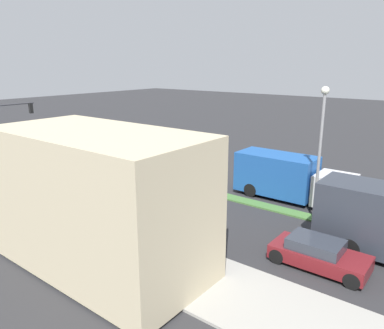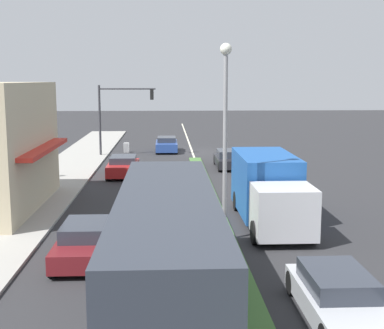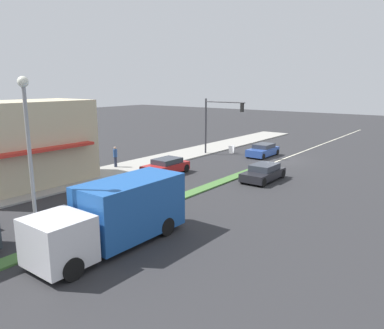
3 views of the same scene
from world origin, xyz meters
TOP-DOWN VIEW (x-y plane):
  - ground_plane at (0.00, 18.00)m, footprint 160.00×160.00m
  - sidewalk_right at (9.00, 18.50)m, footprint 4.00×73.00m
  - median_strip at (0.00, 27.00)m, footprint 0.90×46.00m
  - lane_marking_center at (0.00, 0.00)m, footprint 0.16×60.00m
  - building_corner_store at (10.67, 20.07)m, footprint 5.50×9.51m
  - traffic_signal_main at (6.12, 2.12)m, footprint 4.59×0.34m
  - street_lamp at (0.00, 25.48)m, footprint 0.44×0.44m
  - pedestrian at (9.91, 12.29)m, footprint 0.34×0.34m
  - warning_aframe_sign at (5.63, 0.11)m, footprint 0.45×0.53m
  - delivery_truck at (-2.20, 22.90)m, footprint 2.44×7.50m
  - coupe_blue at (2.20, -0.31)m, footprint 1.83×3.96m
  - hatchback_red at (5.00, 11.31)m, footprint 1.89×4.04m
  - sedan_dark at (-2.20, 8.37)m, footprint 1.89×4.10m

SIDE VIEW (x-z plane):
  - ground_plane at x=0.00m, z-range 0.00..0.00m
  - lane_marking_center at x=0.00m, z-range 0.00..0.01m
  - median_strip at x=0.00m, z-range 0.00..0.10m
  - sidewalk_right at x=9.00m, z-range 0.00..0.12m
  - warning_aframe_sign at x=5.63m, z-range 0.01..0.84m
  - sedan_dark at x=-2.20m, z-range -0.02..1.22m
  - coupe_blue at x=2.20m, z-range -0.02..1.25m
  - hatchback_red at x=5.00m, z-range -0.01..1.27m
  - pedestrian at x=9.91m, z-range 0.17..1.94m
  - delivery_truck at x=-2.20m, z-range 0.03..2.90m
  - building_corner_store at x=10.67m, z-range 0.12..6.01m
  - traffic_signal_main at x=6.12m, z-range 1.10..6.70m
  - street_lamp at x=0.00m, z-range 1.09..8.46m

